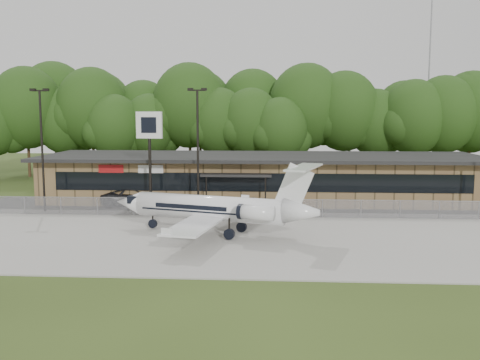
# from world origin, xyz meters

# --- Properties ---
(ground) EXTENTS (160.00, 160.00, 0.00)m
(ground) POSITION_xyz_m (0.00, 0.00, 0.00)
(ground) COLOR #2E3F16
(ground) RESTS_ON ground
(apron) EXTENTS (64.00, 18.00, 0.08)m
(apron) POSITION_xyz_m (0.00, 8.00, 0.04)
(apron) COLOR #9E9B93
(apron) RESTS_ON ground
(parking_lot) EXTENTS (50.00, 9.00, 0.06)m
(parking_lot) POSITION_xyz_m (0.00, 19.50, 0.03)
(parking_lot) COLOR #383835
(parking_lot) RESTS_ON ground
(terminal) EXTENTS (41.00, 11.65, 4.30)m
(terminal) POSITION_xyz_m (-0.00, 23.94, 2.18)
(terminal) COLOR olive
(terminal) RESTS_ON ground
(fence) EXTENTS (46.00, 0.04, 1.52)m
(fence) POSITION_xyz_m (0.00, 15.00, 0.78)
(fence) COLOR gray
(fence) RESTS_ON ground
(treeline) EXTENTS (72.00, 12.00, 15.00)m
(treeline) POSITION_xyz_m (0.00, 42.00, 7.50)
(treeline) COLOR #1C3C13
(treeline) RESTS_ON ground
(radio_mast) EXTENTS (0.20, 0.20, 25.00)m
(radio_mast) POSITION_xyz_m (22.00, 48.00, 12.50)
(radio_mast) COLOR gray
(radio_mast) RESTS_ON ground
(light_pole_left) EXTENTS (1.55, 0.30, 10.23)m
(light_pole_left) POSITION_xyz_m (-18.00, 16.50, 5.98)
(light_pole_left) COLOR black
(light_pole_left) RESTS_ON ground
(light_pole_mid) EXTENTS (1.55, 0.30, 10.23)m
(light_pole_mid) POSITION_xyz_m (-5.00, 16.50, 5.98)
(light_pole_mid) COLOR black
(light_pole_mid) RESTS_ON ground
(business_jet) EXTENTS (14.86, 13.33, 5.04)m
(business_jet) POSITION_xyz_m (-2.63, 8.69, 1.80)
(business_jet) COLOR white
(business_jet) RESTS_ON ground
(suv) EXTENTS (6.17, 3.33, 1.65)m
(suv) POSITION_xyz_m (-11.08, 19.65, 0.82)
(suv) COLOR #303033
(suv) RESTS_ON ground
(pole_sign) EXTENTS (2.20, 0.49, 8.35)m
(pole_sign) POSITION_xyz_m (-9.04, 16.80, 6.39)
(pole_sign) COLOR black
(pole_sign) RESTS_ON ground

